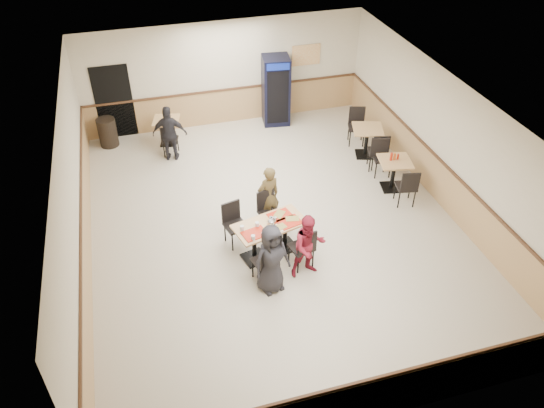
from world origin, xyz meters
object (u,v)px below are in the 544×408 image
object	(u,v)px
diner_woman_left	(271,259)
diner_man_opposite	(268,196)
side_table_near	(394,170)
diner_woman_right	(309,246)
side_table_far	(367,137)
back_table	(167,128)
lone_diner	(170,134)
trash_bin	(108,132)
main_table	(270,234)
pepsi_cooler	(276,91)

from	to	relation	value
diner_woman_left	diner_man_opposite	world-z (taller)	diner_woman_left
diner_man_opposite	side_table_near	distance (m)	3.31
diner_woman_right	side_table_far	size ratio (longest dim) A/B	1.48
diner_man_opposite	back_table	xyz separation A→B (m)	(-1.72, 4.14, -0.25)
side_table_near	diner_woman_left	bearing A→B (deg)	-147.18
lone_diner	trash_bin	world-z (taller)	lone_diner
diner_woman_left	back_table	world-z (taller)	diner_woman_left
lone_diner	side_table_near	size ratio (longest dim) A/B	1.74
diner_man_opposite	trash_bin	xyz separation A→B (m)	(-3.31, 4.49, -0.34)
lone_diner	side_table_near	distance (m)	5.74
lone_diner	diner_woman_right	bearing A→B (deg)	126.78
main_table	pepsi_cooler	xyz separation A→B (m)	(1.74, 5.51, 0.47)
main_table	lone_diner	distance (m)	4.54
main_table	side_table_near	bearing A→B (deg)	8.50
diner_woman_left	side_table_near	size ratio (longest dim) A/B	1.74
main_table	diner_woman_right	size ratio (longest dim) A/B	1.13
diner_man_opposite	trash_bin	distance (m)	5.59
pepsi_cooler	trash_bin	world-z (taller)	pepsi_cooler
diner_woman_left	diner_woman_right	world-z (taller)	diner_woman_left
diner_woman_right	diner_woman_left	bearing A→B (deg)	-170.96
pepsi_cooler	trash_bin	xyz separation A→B (m)	(-4.80, -0.04, -0.60)
diner_man_opposite	main_table	bearing A→B (deg)	61.14
main_table	diner_woman_left	world-z (taller)	diner_woman_left
trash_bin	diner_man_opposite	bearing A→B (deg)	-53.62
back_table	diner_woman_right	bearing A→B (deg)	-70.85
diner_woman_left	side_table_near	bearing A→B (deg)	17.36
main_table	pepsi_cooler	world-z (taller)	pepsi_cooler
trash_bin	diner_woman_left	bearing A→B (deg)	-66.35
lone_diner	trash_bin	bearing A→B (deg)	-22.00
main_table	lone_diner	size ratio (longest dim) A/B	1.05
main_table	back_table	bearing A→B (deg)	92.23
diner_woman_left	pepsi_cooler	xyz separation A→B (m)	(1.98, 6.48, 0.24)
main_table	pepsi_cooler	bearing A→B (deg)	58.63
main_table	diner_woman_right	world-z (taller)	diner_woman_right
side_table_near	back_table	size ratio (longest dim) A/B	1.05
side_table_near	main_table	bearing A→B (deg)	-157.62
diner_man_opposite	side_table_far	distance (m)	3.87
side_table_near	trash_bin	distance (m)	7.71
trash_bin	side_table_far	bearing A→B (deg)	-20.29
diner_man_opposite	side_table_near	size ratio (longest dim) A/B	1.69
lone_diner	diner_woman_left	bearing A→B (deg)	117.96
diner_woman_left	diner_woman_right	size ratio (longest dim) A/B	1.07
diner_man_opposite	lone_diner	world-z (taller)	lone_diner
diner_woman_right	pepsi_cooler	distance (m)	6.40
side_table_near	side_table_far	distance (m)	1.59
side_table_far	side_table_near	bearing A→B (deg)	-90.04
side_table_far	back_table	xyz separation A→B (m)	(-4.99, 2.08, -0.05)
diner_man_opposite	side_table_near	bearing A→B (deg)	173.35
side_table_near	back_table	bearing A→B (deg)	143.68
main_table	pepsi_cooler	size ratio (longest dim) A/B	0.80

